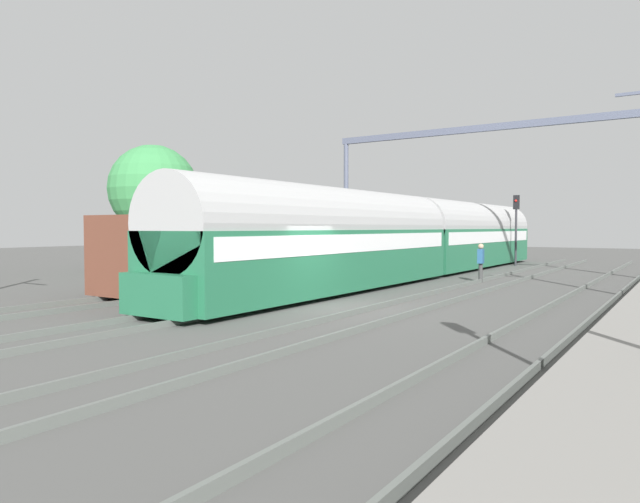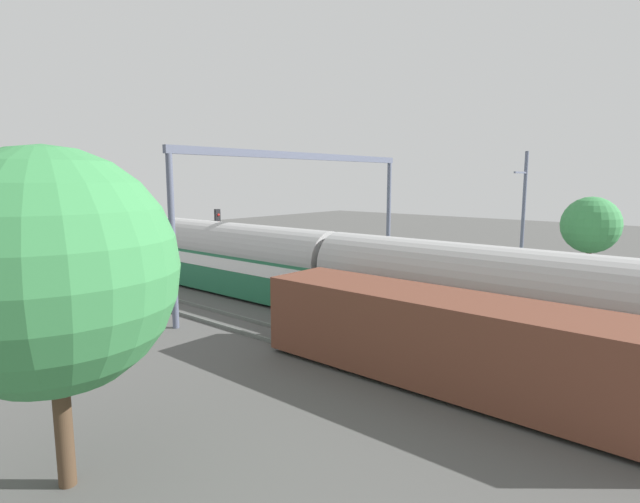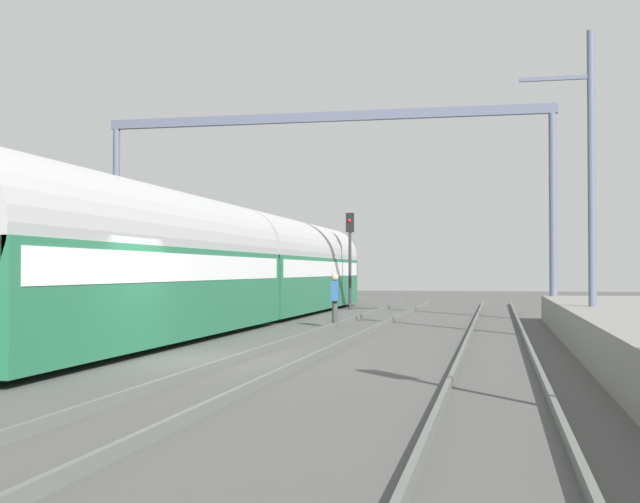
% 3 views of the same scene
% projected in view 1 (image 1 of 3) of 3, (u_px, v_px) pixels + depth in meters
% --- Properties ---
extents(ground, '(120.00, 120.00, 0.00)m').
position_uv_depth(ground, '(331.00, 307.00, 17.72)').
color(ground, '#4F4F4D').
extents(track_far_west, '(1.52, 60.00, 0.16)m').
position_uv_depth(track_far_west, '(183.00, 291.00, 21.26)').
color(track_far_west, '#5F645F').
rests_on(track_far_west, ground).
extents(track_west, '(1.52, 60.00, 0.16)m').
position_uv_depth(track_west, '(276.00, 299.00, 18.90)').
color(track_west, '#5F645F').
rests_on(track_west, ground).
extents(track_east, '(1.52, 60.00, 0.16)m').
position_uv_depth(track_east, '(394.00, 310.00, 16.53)').
color(track_east, '#5F645F').
rests_on(track_east, ground).
extents(track_far_east, '(1.52, 60.00, 0.16)m').
position_uv_depth(track_far_east, '(552.00, 323.00, 14.17)').
color(track_far_east, '#5F645F').
rests_on(track_far_east, ground).
extents(passenger_train, '(2.93, 32.85, 3.82)m').
position_uv_depth(passenger_train, '(417.00, 237.00, 28.36)').
color(passenger_train, '#236B47').
rests_on(passenger_train, ground).
extents(freight_car, '(2.80, 13.00, 2.70)m').
position_uv_depth(freight_car, '(243.00, 251.00, 24.00)').
color(freight_car, brown).
rests_on(freight_car, ground).
extents(person_crossing, '(0.28, 0.43, 1.73)m').
position_uv_depth(person_crossing, '(481.00, 259.00, 25.54)').
color(person_crossing, '#3C3C3C').
rests_on(person_crossing, ground).
extents(railway_signal_far, '(0.36, 0.30, 4.52)m').
position_uv_depth(railway_signal_far, '(516.00, 220.00, 36.65)').
color(railway_signal_far, '#2D2D33').
rests_on(railway_signal_far, ground).
extents(catenary_gantry, '(17.34, 0.28, 7.86)m').
position_uv_depth(catenary_gantry, '(484.00, 161.00, 30.17)').
color(catenary_gantry, slate).
rests_on(catenary_gantry, ground).
extents(tree_west_background, '(5.01, 5.01, 7.13)m').
position_uv_depth(tree_west_background, '(153.00, 189.00, 32.54)').
color(tree_west_background, '#4C3826').
rests_on(tree_west_background, ground).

